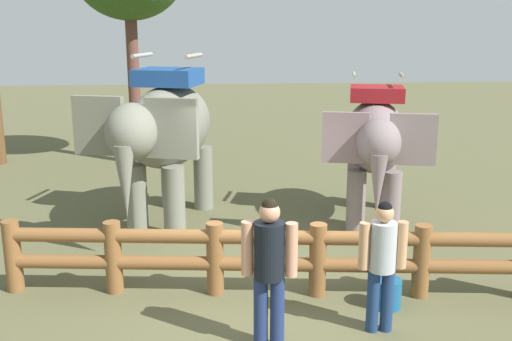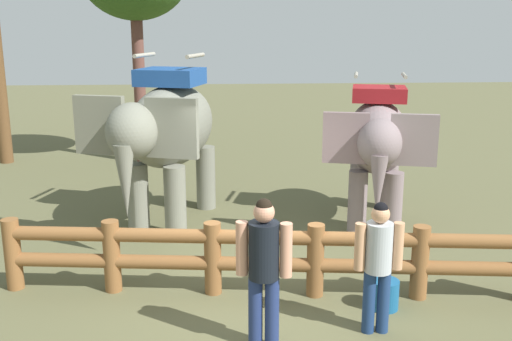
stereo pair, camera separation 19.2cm
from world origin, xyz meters
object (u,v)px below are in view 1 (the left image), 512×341
at_px(elephant_center, 375,141).
at_px(tourist_woman_in_black, 269,263).
at_px(elephant_near_left, 166,131).
at_px(log_fence, 266,254).
at_px(tourist_man_in_blue, 382,257).
at_px(feed_bucket, 387,293).

xyz_separation_m(elephant_center, tourist_woman_in_black, (-2.47, -4.39, -0.53)).
height_order(elephant_near_left, tourist_woman_in_black, elephant_near_left).
relative_size(log_fence, tourist_man_in_blue, 4.39).
bearing_deg(tourist_man_in_blue, elephant_center, 75.58).
distance_m(tourist_woman_in_black, feed_bucket, 2.09).
bearing_deg(elephant_near_left, elephant_center, -2.97).
relative_size(elephant_near_left, tourist_woman_in_black, 2.09).
bearing_deg(log_fence, tourist_man_in_blue, -41.68).
bearing_deg(tourist_woman_in_black, log_fence, 85.38).
bearing_deg(tourist_woman_in_black, elephant_center, 60.59).
xyz_separation_m(log_fence, elephant_near_left, (-1.54, 3.18, 1.20)).
distance_m(elephant_near_left, tourist_man_in_blue, 5.25).
distance_m(tourist_woman_in_black, tourist_man_in_blue, 1.44).
xyz_separation_m(tourist_woman_in_black, tourist_man_in_blue, (1.41, 0.26, -0.09)).
bearing_deg(tourist_woman_in_black, elephant_near_left, 107.31).
relative_size(tourist_woman_in_black, feed_bucket, 4.58).
bearing_deg(elephant_near_left, tourist_woman_in_black, -72.69).
distance_m(elephant_center, feed_bucket, 3.86).
bearing_deg(elephant_center, elephant_near_left, 177.03).
distance_m(log_fence, tourist_woman_in_black, 1.49).
distance_m(elephant_near_left, feed_bucket, 5.12).
xyz_separation_m(elephant_near_left, elephant_center, (3.90, -0.20, -0.21)).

